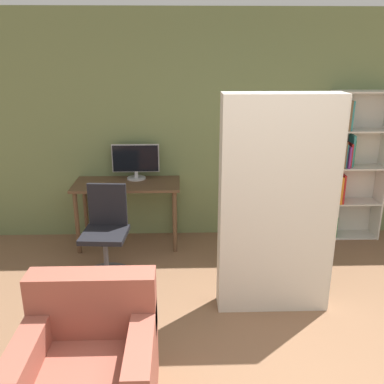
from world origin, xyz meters
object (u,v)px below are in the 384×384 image
object	(u,v)px
office_chair	(106,240)
mattress_near	(277,207)
monitor	(136,161)
bookshelf	(347,165)
armchair	(89,365)

from	to	relation	value
office_chair	mattress_near	bearing A→B (deg)	-20.86
monitor	bookshelf	xyz separation A→B (m)	(2.55, 0.01, -0.08)
monitor	office_chair	xyz separation A→B (m)	(-0.24, -0.92, -0.60)
office_chair	bookshelf	world-z (taller)	bookshelf
monitor	armchair	size ratio (longest dim) A/B	0.66
armchair	office_chair	bearing A→B (deg)	95.32
office_chair	bookshelf	xyz separation A→B (m)	(2.79, 0.93, 0.52)
bookshelf	armchair	world-z (taller)	bookshelf
monitor	armchair	world-z (taller)	monitor
monitor	armchair	xyz separation A→B (m)	(-0.08, -2.67, -0.68)
monitor	office_chair	world-z (taller)	monitor
armchair	bookshelf	bearing A→B (deg)	45.56
monitor	office_chair	size ratio (longest dim) A/B	0.59
bookshelf	armchair	bearing A→B (deg)	-134.44
mattress_near	armchair	xyz separation A→B (m)	(-1.43, -1.14, -0.64)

